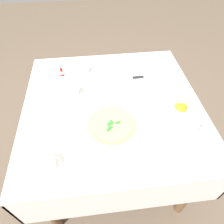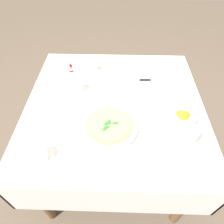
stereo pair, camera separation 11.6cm
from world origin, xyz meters
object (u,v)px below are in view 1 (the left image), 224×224
object	(u,v)px
hot_sauce_bottle	(62,72)
pizza_plate	(112,126)
salt_shaker	(66,72)
pepper_shaker	(58,74)
water_glass_near_left	(191,127)
citrus_bowl	(180,109)
coffee_cup_left_edge	(73,91)
coffee_cup_right_edge	(83,69)
napkin_folded	(145,78)
coffee_cup_far_right	(48,164)
menu_card	(178,141)
pizza	(112,124)
dinner_knife	(145,77)

from	to	relation	value
hot_sauce_bottle	pizza_plate	bearing A→B (deg)	-59.80
salt_shaker	pepper_shaker	xyz separation A→B (m)	(-0.06, -0.02, 0.00)
pepper_shaker	water_glass_near_left	bearing A→B (deg)	-38.28
citrus_bowl	salt_shaker	distance (m)	0.81
coffee_cup_left_edge	pepper_shaker	xyz separation A→B (m)	(-0.11, 0.20, -0.00)
coffee_cup_right_edge	water_glass_near_left	size ratio (longest dim) A/B	1.22
hot_sauce_bottle	salt_shaker	bearing A→B (deg)	19.65
water_glass_near_left	coffee_cup_right_edge	bearing A→B (deg)	132.22
citrus_bowl	hot_sauce_bottle	size ratio (longest dim) A/B	1.81
citrus_bowl	napkin_folded	bearing A→B (deg)	112.55
coffee_cup_left_edge	citrus_bowl	distance (m)	0.66
pizza_plate	pepper_shaker	world-z (taller)	pepper_shaker
coffee_cup_far_right	pepper_shaker	world-z (taller)	coffee_cup_far_right
citrus_bowl	menu_card	world-z (taller)	citrus_bowl
pizza	napkin_folded	size ratio (longest dim) A/B	1.14
citrus_bowl	menu_card	size ratio (longest dim) A/B	1.67
napkin_folded	hot_sauce_bottle	world-z (taller)	hot_sauce_bottle
pizza	coffee_cup_far_right	world-z (taller)	coffee_cup_far_right
pizza	coffee_cup_right_edge	xyz separation A→B (m)	(-0.14, 0.52, 0.00)
napkin_folded	pizza_plate	bearing A→B (deg)	-129.29
napkin_folded	menu_card	distance (m)	0.54
pizza_plate	salt_shaker	size ratio (longest dim) A/B	5.70
pizza	coffee_cup_left_edge	xyz separation A→B (m)	(-0.21, 0.29, 0.00)
coffee_cup_left_edge	salt_shaker	distance (m)	0.22
citrus_bowl	pepper_shaker	xyz separation A→B (m)	(-0.73, 0.43, -0.00)
dinner_knife	salt_shaker	bearing A→B (deg)	166.45
citrus_bowl	pepper_shaker	world-z (taller)	citrus_bowl
pepper_shaker	coffee_cup_far_right	bearing A→B (deg)	-90.23
coffee_cup_far_right	coffee_cup_left_edge	xyz separation A→B (m)	(0.11, 0.49, -0.00)
coffee_cup_far_right	hot_sauce_bottle	xyz separation A→B (m)	(0.03, 0.70, 0.00)
coffee_cup_left_edge	pepper_shaker	size ratio (longest dim) A/B	2.31
salt_shaker	pepper_shaker	size ratio (longest dim) A/B	1.00
coffee_cup_right_edge	menu_card	world-z (taller)	same
citrus_bowl	salt_shaker	world-z (taller)	citrus_bowl
dinner_knife	pepper_shaker	size ratio (longest dim) A/B	3.47
hot_sauce_bottle	coffee_cup_left_edge	bearing A→B (deg)	-69.37
coffee_cup_far_right	hot_sauce_bottle	bearing A→B (deg)	87.49
water_glass_near_left	menu_card	bearing A→B (deg)	-145.04
dinner_knife	pepper_shaker	bearing A→B (deg)	169.48
coffee_cup_right_edge	pizza	bearing A→B (deg)	-74.96
coffee_cup_right_edge	hot_sauce_bottle	xyz separation A→B (m)	(-0.15, -0.02, 0.01)
coffee_cup_far_right	water_glass_near_left	world-z (taller)	water_glass_near_left
coffee_cup_left_edge	napkin_folded	xyz separation A→B (m)	(0.49, 0.09, -0.02)
dinner_knife	citrus_bowl	xyz separation A→B (m)	(0.13, -0.33, 0.00)
coffee_cup_far_right	menu_card	size ratio (longest dim) A/B	1.45
pizza	pepper_shaker	bearing A→B (deg)	123.05
pizza_plate	coffee_cup_far_right	world-z (taller)	coffee_cup_far_right
coffee_cup_far_right	coffee_cup_right_edge	size ratio (longest dim) A/B	0.98
water_glass_near_left	dinner_knife	xyz separation A→B (m)	(-0.13, 0.47, -0.02)
coffee_cup_far_right	coffee_cup_left_edge	world-z (taller)	coffee_cup_far_right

